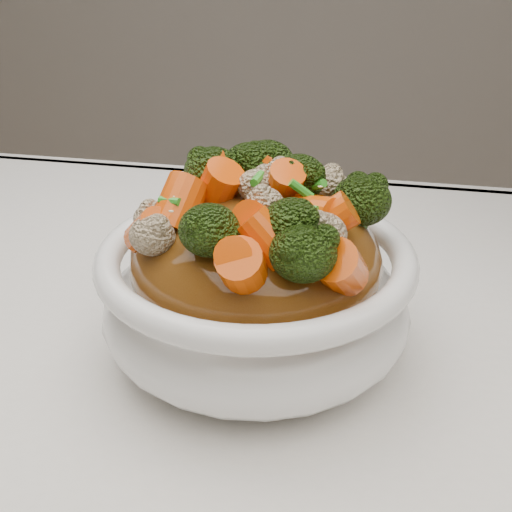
# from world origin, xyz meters

# --- Properties ---
(tablecloth) EXTENTS (1.20, 0.80, 0.04)m
(tablecloth) POSITION_xyz_m (0.00, 0.00, 0.73)
(tablecloth) COLOR white
(tablecloth) RESTS_ON dining_table
(bowl) EXTENTS (0.21, 0.21, 0.08)m
(bowl) POSITION_xyz_m (0.00, 0.06, 0.79)
(bowl) COLOR white
(bowl) RESTS_ON tablecloth
(sauce_base) EXTENTS (0.17, 0.17, 0.09)m
(sauce_base) POSITION_xyz_m (0.00, 0.06, 0.82)
(sauce_base) COLOR #613710
(sauce_base) RESTS_ON bowl
(carrots) EXTENTS (0.17, 0.17, 0.05)m
(carrots) POSITION_xyz_m (0.00, 0.06, 0.88)
(carrots) COLOR #E44E07
(carrots) RESTS_ON sauce_base
(broccoli) EXTENTS (0.17, 0.17, 0.04)m
(broccoli) POSITION_xyz_m (0.00, 0.06, 0.87)
(broccoli) COLOR black
(broccoli) RESTS_ON sauce_base
(cauliflower) EXTENTS (0.17, 0.17, 0.03)m
(cauliflower) POSITION_xyz_m (0.00, 0.06, 0.87)
(cauliflower) COLOR tan
(cauliflower) RESTS_ON sauce_base
(scallions) EXTENTS (0.12, 0.12, 0.02)m
(scallions) POSITION_xyz_m (0.00, 0.06, 0.88)
(scallions) COLOR green
(scallions) RESTS_ON sauce_base
(sesame_seeds) EXTENTS (0.15, 0.15, 0.01)m
(sesame_seeds) POSITION_xyz_m (0.00, 0.06, 0.88)
(sesame_seeds) COLOR beige
(sesame_seeds) RESTS_ON sauce_base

